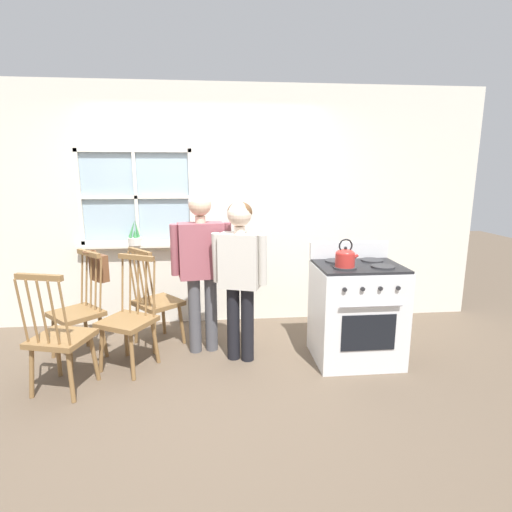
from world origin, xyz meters
The scene contains 12 objects.
ground_plane centered at (0.00, 0.00, 0.00)m, with size 16.00×16.00×0.00m, color brown.
wall_back centered at (0.04, 1.40, 1.34)m, with size 6.40×0.16×2.70m.
chair_by_window centered at (-1.21, 0.53, 0.45)m, with size 0.58×0.58×1.02m.
chair_near_wall centered at (-0.69, 0.28, 0.45)m, with size 0.56×0.55×1.02m.
chair_center_cluster centered at (-1.15, -0.09, 0.45)m, with size 0.51×0.50×1.02m.
chair_near_stove centered at (-0.52, 0.75, 0.45)m, with size 0.58×0.58×1.02m.
person_elderly_left centered at (-0.04, 0.55, 0.96)m, with size 0.58×0.28×1.56m.
person_teen_center centered at (0.32, 0.33, 0.91)m, with size 0.52×0.31×1.49m.
stove centered at (1.39, 0.24, 0.47)m, with size 0.77×0.68×1.08m.
kettle centered at (1.22, 0.10, 1.02)m, with size 0.21×0.17×0.25m.
potted_plant centered at (-0.80, 1.31, 1.02)m, with size 0.16×0.16×0.29m.
handbag centered at (-1.04, 0.69, 0.85)m, with size 0.25×0.25×0.31m.
Camera 1 is at (0.12, -3.20, 1.75)m, focal length 28.00 mm.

